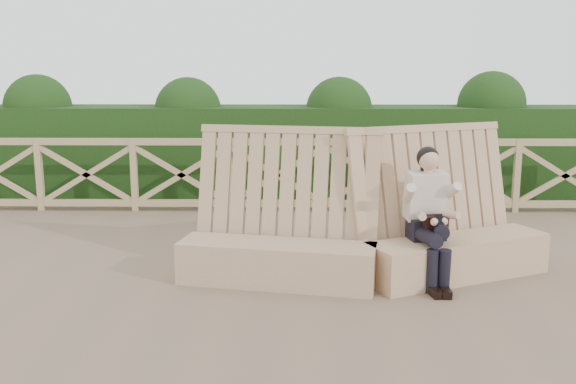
{
  "coord_description": "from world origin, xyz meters",
  "views": [
    {
      "loc": [
        0.3,
        -5.95,
        2.14
      ],
      "look_at": [
        0.22,
        0.4,
        0.9
      ],
      "focal_mm": 40.0,
      "sensor_mm": 36.0,
      "label": 1
    }
  ],
  "objects": [
    {
      "name": "bench",
      "position": [
        1.03,
        0.4,
        0.39
      ],
      "size": [
        3.86,
        1.51,
        1.55
      ],
      "rotation": [
        0.0,
        0.0,
        0.11
      ],
      "color": "#9A7C58",
      "rests_on": "ground"
    },
    {
      "name": "guardrail",
      "position": [
        0.0,
        3.5,
        0.55
      ],
      "size": [
        10.1,
        0.09,
        1.1
      ],
      "color": "#968257",
      "rests_on": "ground"
    },
    {
      "name": "woman",
      "position": [
        1.63,
        0.31,
        0.72
      ],
      "size": [
        0.45,
        0.87,
        1.36
      ],
      "rotation": [
        0.0,
        0.0,
        0.19
      ],
      "color": "black",
      "rests_on": "ground"
    },
    {
      "name": "ground",
      "position": [
        0.0,
        0.0,
        0.0
      ],
      "size": [
        60.0,
        60.0,
        0.0
      ],
      "primitive_type": "plane",
      "color": "brown",
      "rests_on": "ground"
    },
    {
      "name": "hedge",
      "position": [
        0.0,
        4.7,
        0.75
      ],
      "size": [
        12.0,
        1.2,
        1.5
      ],
      "primitive_type": "cube",
      "color": "black",
      "rests_on": "ground"
    }
  ]
}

